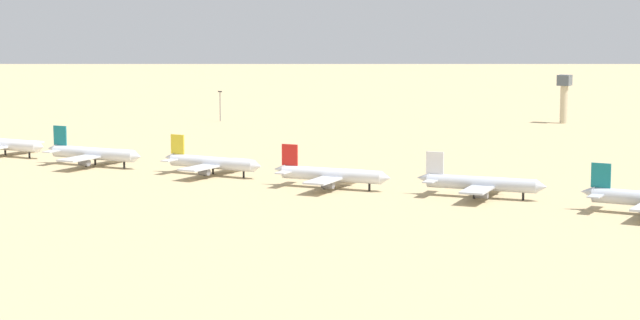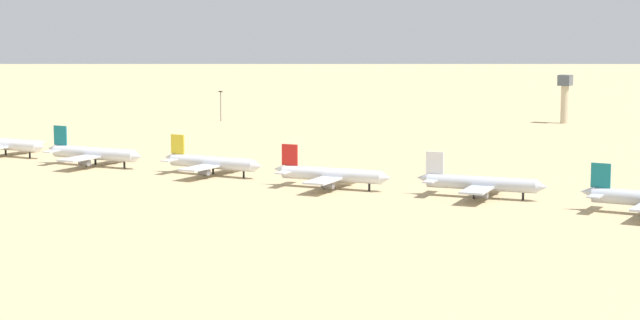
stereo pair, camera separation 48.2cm
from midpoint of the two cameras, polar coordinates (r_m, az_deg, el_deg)
The scene contains 10 objects.
ground at distance 320.65m, azimuth 1.31°, elevation -1.20°, with size 4000.00×4000.00×0.00m, color tan.
ridge_far_west at distance 1391.93m, azimuth -0.10°, elevation 7.61°, with size 320.97×277.60×102.13m, color slate.
ridge_west at distance 1333.47m, azimuth 8.93°, elevation 6.62°, with size 323.66×214.51×60.26m, color slate.
parked_jet_white_0 at distance 395.38m, azimuth -15.27°, elevation 0.76°, with size 35.95×30.08×11.91m.
parked_jet_teal_1 at distance 363.62m, azimuth -11.03°, elevation 0.32°, with size 36.01×30.26×11.90m.
parked_jet_yellow_2 at distance 338.68m, azimuth -5.30°, elevation -0.13°, with size 34.11×28.53×11.30m.
parked_jet_red_3 at distance 312.99m, azimuth 0.57°, elevation -0.72°, with size 34.53×29.21×11.40m.
parked_jet_white_4 at distance 300.42m, azimuth 7.91°, elevation -1.15°, with size 34.28×29.11×11.33m.
control_tower at distance 499.23m, azimuth 11.95°, elevation 3.18°, with size 5.20×5.20×20.39m.
light_pole_west at distance 499.97m, azimuth -4.87°, elevation 2.79°, with size 1.80×0.50×12.97m.
Camera 2 is at (153.53, -277.28, 48.53)m, focal length 65.20 mm.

